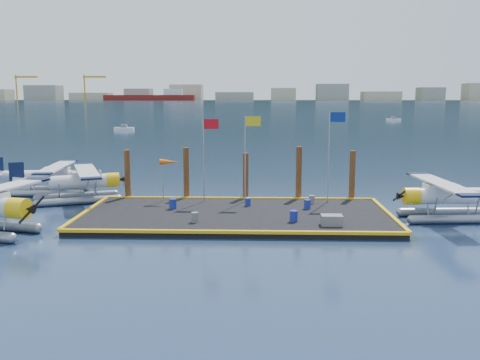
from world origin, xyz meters
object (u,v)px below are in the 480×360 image
object	(u,v)px
drum_3	(195,217)
drum_4	(312,199)
drum_1	(294,216)
piling_0	(128,176)
flagpole_yellow	(248,146)
drum_2	(307,204)
seaplane_b	(82,183)
piling_3	(299,175)
seaplane_d	(446,198)
flagpole_red	(206,147)
flagpole_blue	(332,143)
crate	(332,220)
piling_1	(186,175)
piling_2	(246,178)
drum_5	(248,202)
drum_0	(173,204)
windsock	(169,163)
seaplane_c	(53,178)
piling_4	(352,177)

from	to	relation	value
drum_3	drum_4	world-z (taller)	drum_3
drum_1	piling_0	world-z (taller)	piling_0
drum_3	flagpole_yellow	distance (m)	8.18
drum_2	flagpole_yellow	distance (m)	6.07
seaplane_b	piling_3	bearing A→B (deg)	68.07
seaplane_d	drum_4	size ratio (longest dim) A/B	15.95
drum_3	flagpole_red	distance (m)	7.50
flagpole_yellow	flagpole_blue	xyz separation A→B (m)	(5.99, -0.00, 0.17)
seaplane_b	crate	size ratio (longest dim) A/B	7.10
piling_1	drum_4	bearing A→B (deg)	-12.68
drum_3	piling_2	world-z (taller)	piling_2
drum_5	piling_1	distance (m)	5.85
seaplane_d	drum_0	bearing A→B (deg)	82.98
drum_1	flagpole_yellow	distance (m)	7.80
seaplane_b	drum_1	bearing A→B (deg)	41.69
piling_0	piling_1	size ratio (longest dim) A/B	0.95
drum_5	windsock	distance (m)	6.48
crate	windsock	bearing A→B (deg)	147.09
seaplane_d	drum_5	size ratio (longest dim) A/B	16.88
drum_1	piling_3	size ratio (longest dim) A/B	0.16
seaplane_c	piling_4	bearing A→B (deg)	77.21
seaplane_b	drum_4	xyz separation A→B (m)	(17.32, -2.09, -0.72)
flagpole_yellow	piling_0	xyz separation A→B (m)	(-9.20, 1.60, -2.51)
seaplane_c	drum_5	distance (m)	17.31
drum_2	flagpole_yellow	world-z (taller)	flagpole_yellow
flagpole_blue	seaplane_d	bearing A→B (deg)	-27.41
piling_0	piling_2	xyz separation A→B (m)	(9.00, 0.00, -0.10)
piling_3	drum_1	bearing A→B (deg)	-96.35
drum_2	piling_2	size ratio (longest dim) A/B	0.17
drum_3	piling_3	world-z (taller)	piling_3
seaplane_c	piling_3	size ratio (longest dim) A/B	2.04
drum_0	windsock	bearing A→B (deg)	103.77
windsock	piling_4	xyz separation A→B (m)	(13.53, 1.60, -1.23)
seaplane_d	drum_3	size ratio (longest dim) A/B	15.09
seaplane_b	windsock	world-z (taller)	windsock
drum_1	flagpole_red	size ratio (longest dim) A/B	0.12
piling_0	flagpole_red	bearing A→B (deg)	-14.46
drum_3	drum_5	distance (m)	5.92
seaplane_b	seaplane_d	world-z (taller)	seaplane_d
drum_5	piling_4	bearing A→B (deg)	21.89
flagpole_red	piling_4	distance (m)	11.17
drum_4	seaplane_d	bearing A→B (deg)	-20.52
piling_2	seaplane_b	bearing A→B (deg)	180.00
piling_0	flagpole_yellow	bearing A→B (deg)	-9.86
drum_4	piling_4	xyz separation A→B (m)	(3.20, 2.09, 1.31)
flagpole_red	piling_2	bearing A→B (deg)	29.80
drum_4	crate	size ratio (longest dim) A/B	0.46
crate	flagpole_red	xyz separation A→B (m)	(-8.13, 7.03, 3.68)
drum_0	crate	bearing A→B (deg)	-23.15
piling_1	piling_3	xyz separation A→B (m)	(8.50, 0.00, 0.05)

